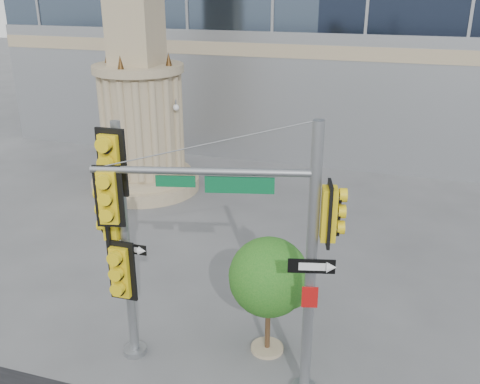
% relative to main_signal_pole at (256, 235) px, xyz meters
% --- Properties ---
extents(ground, '(120.00, 120.00, 0.00)m').
position_rel_main_signal_pole_xyz_m(ground, '(-1.57, 0.93, -3.62)').
color(ground, '#545456').
rests_on(ground, ground).
extents(monument, '(4.40, 4.40, 16.60)m').
position_rel_main_signal_pole_xyz_m(monument, '(-7.57, 9.93, 1.90)').
color(monument, tan).
rests_on(monument, ground).
extents(main_signal_pole, '(4.46, 1.48, 5.85)m').
position_rel_main_signal_pole_xyz_m(main_signal_pole, '(0.00, 0.00, 0.00)').
color(main_signal_pole, slate).
rests_on(main_signal_pole, ground).
extents(secondary_signal_pole, '(0.95, 0.71, 5.52)m').
position_rel_main_signal_pole_xyz_m(secondary_signal_pole, '(-3.03, 0.16, -0.38)').
color(secondary_signal_pole, slate).
rests_on(secondary_signal_pole, ground).
extents(street_tree, '(1.84, 1.79, 2.86)m').
position_rel_main_signal_pole_xyz_m(street_tree, '(-0.03, 1.34, -1.74)').
color(street_tree, tan).
rests_on(street_tree, ground).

